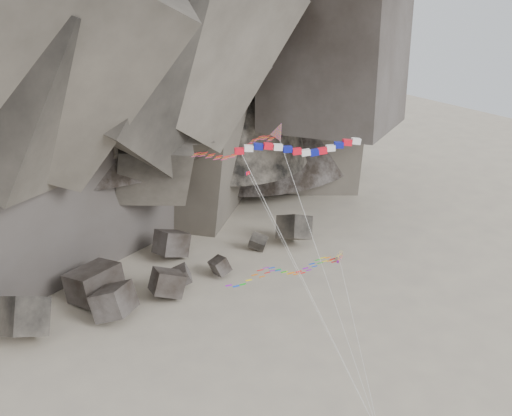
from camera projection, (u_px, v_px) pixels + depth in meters
boulder_field at (120, 289)px, 86.77m from camera, size 59.48×17.51×7.11m
delta_kite at (234, 149)px, 55.11m from camera, size 12.93×12.57×28.80m
banner_kite at (300, 150)px, 51.17m from camera, size 11.18×7.92×28.88m
parafoil_kite at (281, 271)px, 61.14m from camera, size 13.35×10.75×15.16m
pennant_kite at (288, 252)px, 59.39m from camera, size 6.44×13.18×24.14m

